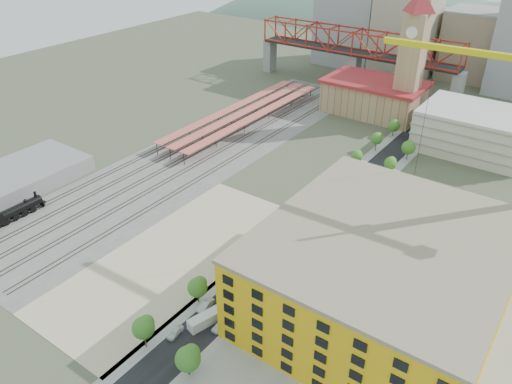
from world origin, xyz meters
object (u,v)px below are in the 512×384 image
Objects in this scene: site_trailer_a at (208,318)px; site_trailer_c at (274,257)px; clock_tower at (413,46)px; construction_building at (383,274)px; locomotive at (8,215)px; site_trailer_b at (261,270)px; car_0 at (175,333)px; site_trailer_d at (299,235)px.

site_trailer_c reaches higher than site_trailer_a.
clock_tower is at bearing 109.26° from site_trailer_a.
construction_building reaches higher than locomotive.
site_trailer_b reaches higher than site_trailer_a.
locomotive is 71.19m from site_trailer_c.
clock_tower is 107.36m from construction_building.
site_trailer_b is 2.27× the size of car_0.
site_trailer_a is 7.00m from car_0.
site_trailer_b is 16.51m from site_trailer_d.
site_trailer_c is 1.12× the size of site_trailer_d.
site_trailer_a is 0.94× the size of site_trailer_d.
locomotive is 63.11m from car_0.
site_trailer_b is at bearing -74.96° from site_trailer_c.
locomotive is (-92.00, -26.11, -7.33)m from construction_building.
site_trailer_b is 0.90× the size of site_trailer_c.
site_trailer_a is (8.00, -123.32, -27.52)m from clock_tower.
site_trailer_d is (66.00, 37.78, -0.82)m from locomotive.
locomotive reaches higher than site_trailer_c.
locomotive reaches higher than site_trailer_a.
locomotive reaches higher than site_trailer_b.
site_trailer_c reaches higher than site_trailer_b.
clock_tower is 141.34m from locomotive.
locomotive is 2.17× the size of site_trailer_c.
clock_tower reaches higher than locomotive.
site_trailer_b is 24.98m from car_0.
construction_building is 5.87× the size of site_trailer_a.
locomotive is 2.43× the size of site_trailer_d.
construction_building reaches higher than car_0.
site_trailer_d is (0.00, 16.51, -0.01)m from site_trailer_b.
clock_tower reaches higher than construction_building.
site_trailer_b is (-26.00, -4.84, -8.15)m from construction_building.
clock_tower is at bearing 87.76° from site_trailer_d.
site_trailer_c is at bearing 178.77° from construction_building.
site_trailer_d is 2.26× the size of car_0.
site_trailer_a is 34.99m from site_trailer_d.
clock_tower is 1.03× the size of construction_building.
site_trailer_d is at bearing 29.79° from locomotive.
car_0 is at bearing -134.39° from construction_building.
site_trailer_c is at bearing -97.41° from site_trailer_d.
site_trailer_b is 1.01× the size of site_trailer_d.
locomotive is (-58.00, -126.11, -26.62)m from clock_tower.
clock_tower is at bearing 108.78° from construction_building.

